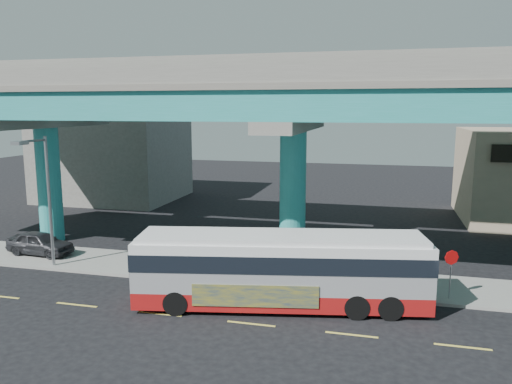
% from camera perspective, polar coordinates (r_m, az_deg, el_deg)
% --- Properties ---
extents(ground, '(120.00, 120.00, 0.00)m').
position_cam_1_polar(ground, '(21.10, -0.35, -14.51)').
color(ground, black).
rests_on(ground, ground).
extents(sidewalk, '(70.00, 4.00, 0.15)m').
position_cam_1_polar(sidewalk, '(26.06, 2.75, -9.56)').
color(sidewalk, gray).
rests_on(sidewalk, ground).
extents(lane_markings, '(58.00, 0.12, 0.01)m').
position_cam_1_polar(lane_markings, '(20.83, -0.56, -14.83)').
color(lane_markings, '#D8C64C').
rests_on(lane_markings, ground).
extents(viaduct, '(52.00, 12.40, 11.70)m').
position_cam_1_polar(viaduct, '(28.17, 4.40, 10.62)').
color(viaduct, teal).
rests_on(viaduct, ground).
extents(building_concrete, '(12.00, 10.00, 9.00)m').
position_cam_1_polar(building_concrete, '(49.53, -15.97, 4.45)').
color(building_concrete, gray).
rests_on(building_concrete, ground).
extents(transit_bus, '(12.92, 5.09, 3.25)m').
position_cam_1_polar(transit_bus, '(21.93, 2.90, -8.58)').
color(transit_bus, '#9F1313').
rests_on(transit_bus, ground).
extents(parked_car, '(2.13, 4.19, 1.35)m').
position_cam_1_polar(parked_car, '(31.87, -23.45, -5.37)').
color(parked_car, '#2B2C30').
rests_on(parked_car, sidewalk).
extents(street_lamp, '(0.50, 2.33, 7.02)m').
position_cam_1_polar(street_lamp, '(28.24, -23.32, 0.95)').
color(street_lamp, gray).
rests_on(street_lamp, sidewalk).
extents(stop_sign, '(0.63, 0.32, 2.25)m').
position_cam_1_polar(stop_sign, '(24.03, 21.41, -7.70)').
color(stop_sign, gray).
rests_on(stop_sign, sidewalk).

